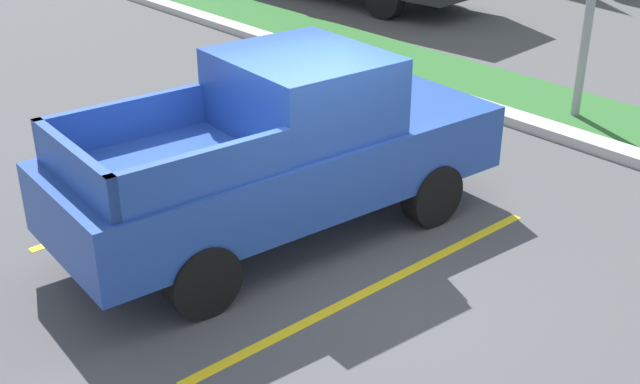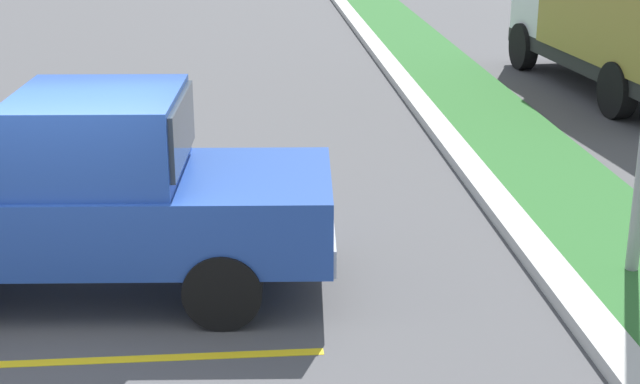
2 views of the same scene
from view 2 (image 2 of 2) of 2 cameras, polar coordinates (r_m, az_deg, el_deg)
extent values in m
plane|color=#4C4C4F|center=(9.48, -15.04, -7.79)|extent=(120.00, 120.00, 0.00)
cube|color=yellow|center=(11.62, -13.04, -2.54)|extent=(0.12, 4.80, 0.01)
cube|color=yellow|center=(8.84, -15.71, -9.87)|extent=(0.12, 4.80, 0.01)
cube|color=#B2B2AD|center=(9.84, 15.07, -6.29)|extent=(56.00, 0.40, 0.15)
cylinder|color=black|center=(10.61, -5.17, -2.03)|extent=(0.33, 0.78, 0.76)
cylinder|color=black|center=(9.04, -5.90, -5.88)|extent=(0.33, 0.78, 0.76)
cube|color=#23479E|center=(9.88, -14.59, -1.09)|extent=(2.24, 5.31, 0.76)
cube|color=#23479E|center=(9.58, -13.23, 3.42)|extent=(1.86, 1.71, 0.84)
cube|color=#2D3842|center=(9.43, -8.37, 3.79)|extent=(1.62, 0.17, 0.63)
cube|color=silver|center=(9.69, 0.36, -2.37)|extent=(1.81, 0.28, 0.28)
cylinder|color=black|center=(21.32, 12.20, 8.61)|extent=(1.02, 0.39, 1.00)
cylinder|color=black|center=(22.24, 17.53, 8.57)|extent=(1.02, 0.39, 1.00)
cylinder|color=black|center=(17.40, 17.55, 5.90)|extent=(1.02, 0.39, 1.00)
cube|color=#262626|center=(19.44, 18.11, 7.58)|extent=(6.98, 2.91, 0.30)
camera|label=1|loc=(7.37, -75.30, 8.07)|focal=45.28mm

